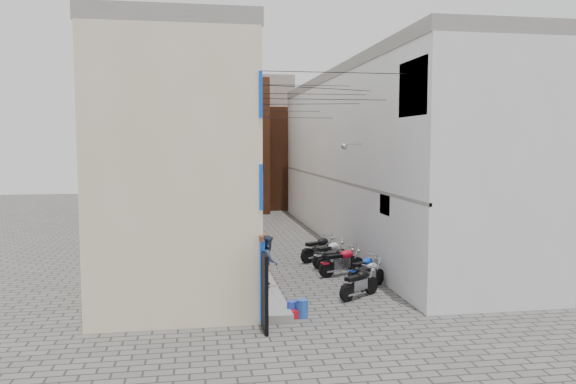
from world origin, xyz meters
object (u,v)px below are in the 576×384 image
motorcycle_f (330,252)px  water_jug_far (292,309)px  red_crate (293,314)px  motorcycle_d (342,260)px  motorcycle_a (360,281)px  water_jug_near (302,309)px  motorcycle_e (337,258)px  motorcycle_b (369,273)px  person_a (266,252)px  person_b (268,261)px  motorcycle_c (364,267)px  motorcycle_g (319,247)px

motorcycle_f → water_jug_far: size_ratio=4.48×
red_crate → motorcycle_d: bearing=60.5°
motorcycle_a → water_jug_near: motorcycle_a is taller
motorcycle_f → water_jug_near: size_ratio=3.79×
motorcycle_a → motorcycle_e: size_ratio=1.04×
motorcycle_b → person_a: person_a is taller
person_b → water_jug_far: 2.91m
motorcycle_d → person_b: size_ratio=1.17×
motorcycle_c → person_a: size_ratio=1.24×
water_jug_near → red_crate: water_jug_near is taller
motorcycle_f → red_crate: bearing=-58.1°
motorcycle_c → motorcycle_f: 2.89m
motorcycle_a → motorcycle_b: motorcycle_a is taller
motorcycle_a → water_jug_far: motorcycle_a is taller
motorcycle_c → red_crate: 5.29m
motorcycle_a → motorcycle_d: size_ratio=0.92×
motorcycle_c → motorcycle_e: motorcycle_c is taller
motorcycle_f → motorcycle_g: size_ratio=0.97×
person_a → water_jug_far: size_ratio=3.20×
motorcycle_a → person_b: (-2.98, 1.10, 0.59)m
motorcycle_e → motorcycle_f: (-0.09, 0.87, 0.07)m
motorcycle_a → red_crate: bearing=-90.0°
motorcycle_g → motorcycle_a: bearing=-32.4°
motorcycle_d → water_jug_far: size_ratio=4.53×
motorcycle_f → water_jug_far: 7.20m
motorcycle_c → person_a: 3.82m
motorcycle_e → red_crate: (-2.90, -5.93, -0.42)m
motorcycle_a → motorcycle_d: (0.24, 3.22, 0.05)m
motorcycle_a → motorcycle_f: motorcycle_f is taller
water_jug_near → motorcycle_f: bearing=69.8°
water_jug_near → red_crate: 0.34m
water_jug_near → motorcycle_c: bearing=51.7°
motorcycle_d → motorcycle_f: size_ratio=1.01×
red_crate → motorcycle_b: bearing=41.7°
motorcycle_d → motorcycle_e: motorcycle_d is taller
motorcycle_d → water_jug_far: motorcycle_d is taller
water_jug_far → red_crate: size_ratio=1.23×
motorcycle_b → water_jug_far: (-3.30, -2.76, -0.32)m
motorcycle_c → motorcycle_g: motorcycle_g is taller
motorcycle_e → water_jug_far: (-2.90, -5.75, -0.30)m
motorcycle_f → motorcycle_d: bearing=-34.0°
motorcycle_c → motorcycle_f: (-0.65, 2.81, 0.07)m
motorcycle_f → person_b: size_ratio=1.16×
motorcycle_c → person_b: (-3.81, -1.07, 0.61)m
motorcycle_b → water_jug_far: bearing=-90.0°
motorcycle_b → person_b: (-3.67, -0.02, 0.59)m
motorcycle_e → person_a: person_a is taller
motorcycle_d → motorcycle_g: (-0.30, 2.84, 0.01)m
motorcycle_c → motorcycle_e: 2.02m
motorcycle_e → motorcycle_d: bearing=-14.3°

